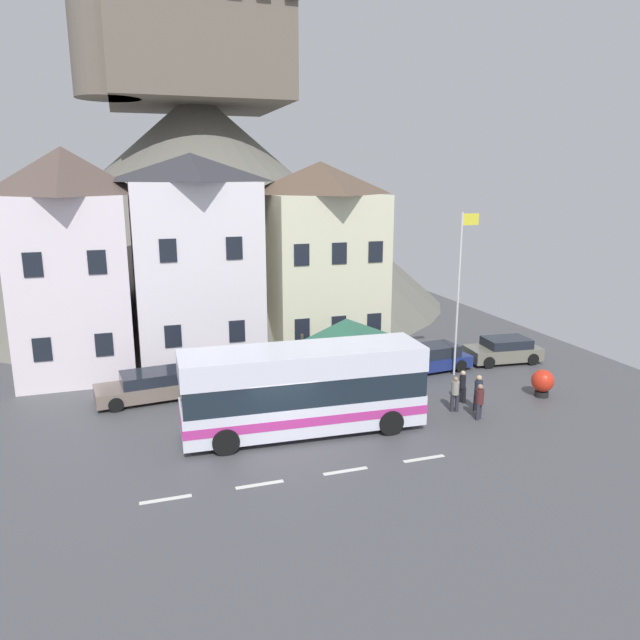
{
  "coord_description": "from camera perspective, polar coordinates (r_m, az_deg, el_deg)",
  "views": [
    {
      "loc": [
        -5.16,
        -19.97,
        9.83
      ],
      "look_at": [
        2.74,
        4.25,
        3.73
      ],
      "focal_mm": 33.72,
      "sensor_mm": 36.0,
      "label": 1
    }
  ],
  "objects": [
    {
      "name": "pedestrian_02",
      "position": [
        26.44,
        12.7,
        -6.75
      ],
      "size": [
        0.35,
        0.33,
        1.56
      ],
      "color": "#2D2D38",
      "rests_on": "ground_plane"
    },
    {
      "name": "ground_plane",
      "position": [
        22.87,
        -3.3,
        -12.11
      ],
      "size": [
        40.0,
        60.0,
        0.07
      ],
      "color": "#4C4D51"
    },
    {
      "name": "townhouse_00",
      "position": [
        32.44,
        -22.53,
        4.99
      ],
      "size": [
        5.34,
        6.26,
        11.24
      ],
      "color": "white",
      "rests_on": "ground_plane"
    },
    {
      "name": "pedestrian_03",
      "position": [
        25.85,
        14.9,
        -7.35
      ],
      "size": [
        0.34,
        0.34,
        1.53
      ],
      "color": "#2D2D38",
      "rests_on": "ground_plane"
    },
    {
      "name": "parked_car_02",
      "position": [
        31.65,
        10.27,
        -3.61
      ],
      "size": [
        4.62,
        2.22,
        1.34
      ],
      "rotation": [
        0.0,
        0.0,
        3.23
      ],
      "color": "navy",
      "rests_on": "ground_plane"
    },
    {
      "name": "pedestrian_01",
      "position": [
        26.68,
        14.8,
        -6.53
      ],
      "size": [
        0.34,
        0.34,
        1.62
      ],
      "color": "black",
      "rests_on": "ground_plane"
    },
    {
      "name": "bus_shelter",
      "position": [
        27.92,
        2.5,
        -0.94
      ],
      "size": [
        3.6,
        3.6,
        3.43
      ],
      "color": "#473D33",
      "rests_on": "ground_plane"
    },
    {
      "name": "townhouse_01",
      "position": [
        32.56,
        -11.79,
        5.55
      ],
      "size": [
        6.26,
        6.29,
        11.01
      ],
      "color": "white",
      "rests_on": "ground_plane"
    },
    {
      "name": "townhouse_02",
      "position": [
        34.07,
        0.03,
        5.86
      ],
      "size": [
        6.06,
        6.32,
        10.64
      ],
      "color": "beige",
      "rests_on": "ground_plane"
    },
    {
      "name": "flagpole",
      "position": [
        30.33,
        13.14,
        3.32
      ],
      "size": [
        0.95,
        0.1,
        8.17
      ],
      "color": "silver",
      "rests_on": "ground_plane"
    },
    {
      "name": "parked_car_01",
      "position": [
        28.25,
        -15.86,
        -6.05
      ],
      "size": [
        4.76,
        2.39,
        1.3
      ],
      "rotation": [
        0.0,
        0.0,
        3.25
      ],
      "color": "#77685D",
      "rests_on": "ground_plane"
    },
    {
      "name": "transit_bus",
      "position": [
        23.56,
        -1.59,
        -6.68
      ],
      "size": [
        9.57,
        3.02,
        3.41
      ],
      "rotation": [
        0.0,
        0.0,
        -0.04
      ],
      "color": "white",
      "rests_on": "ground_plane"
    },
    {
      "name": "harbour_buoy",
      "position": [
        29.35,
        20.37,
        -5.51
      ],
      "size": [
        1.02,
        1.02,
        1.27
      ],
      "color": "black",
      "rests_on": "ground_plane"
    },
    {
      "name": "hilltop_castle",
      "position": [
        49.32,
        -11.34,
        11.84
      ],
      "size": [
        38.18,
        38.18,
        23.52
      ],
      "color": "#68655C",
      "rests_on": "ground_plane"
    },
    {
      "name": "public_bench",
      "position": [
        29.98,
        -1.9,
        -4.73
      ],
      "size": [
        1.58,
        0.48,
        0.87
      ],
      "color": "#473828",
      "rests_on": "ground_plane"
    },
    {
      "name": "parked_car_00",
      "position": [
        34.1,
        17.02,
        -2.75
      ],
      "size": [
        4.06,
        2.28,
        1.32
      ],
      "rotation": [
        0.0,
        0.0,
        3.05
      ],
      "color": "slate",
      "rests_on": "ground_plane"
    },
    {
      "name": "pedestrian_00",
      "position": [
        27.58,
        13.35,
        -6.15
      ],
      "size": [
        0.28,
        0.36,
        1.47
      ],
      "color": "black",
      "rests_on": "ground_plane"
    }
  ]
}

